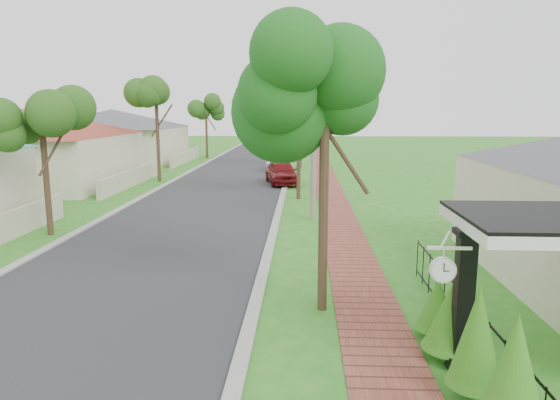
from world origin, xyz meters
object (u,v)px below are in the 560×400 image
(station_clock, at_px, (443,268))
(parked_car_white, at_px, (281,162))
(parked_car_red, at_px, (282,172))
(porch_post, at_px, (463,307))
(near_tree, at_px, (325,96))
(utility_pole, at_px, (314,128))

(station_clock, bearing_deg, parked_car_white, 97.71)
(parked_car_white, xyz_separation_m, station_clock, (4.04, -29.82, 1.29))
(parked_car_white, bearing_deg, parked_car_red, -77.95)
(porch_post, bearing_deg, parked_car_white, 98.76)
(porch_post, height_order, station_clock, porch_post)
(near_tree, bearing_deg, porch_post, -46.77)
(parked_car_red, bearing_deg, utility_pole, -91.84)
(parked_car_white, xyz_separation_m, utility_pole, (2.14, -17.38, 3.13))
(parked_car_red, xyz_separation_m, near_tree, (1.80, -19.71, 4.08))
(parked_car_red, relative_size, near_tree, 0.70)
(porch_post, height_order, near_tree, near_tree)
(parked_car_red, bearing_deg, porch_post, -91.04)
(porch_post, relative_size, near_tree, 0.42)
(porch_post, bearing_deg, near_tree, 133.23)
(utility_pole, xyz_separation_m, station_clock, (1.90, -12.45, -1.84))
(parked_car_white, height_order, station_clock, station_clock)
(utility_pole, bearing_deg, porch_post, -78.74)
(parked_car_white, bearing_deg, station_clock, -73.28)
(porch_post, distance_m, utility_pole, 12.57)
(porch_post, relative_size, station_clock, 3.49)
(near_tree, xyz_separation_m, station_clock, (1.86, -2.90, -2.84))
(porch_post, distance_m, station_clock, 1.04)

